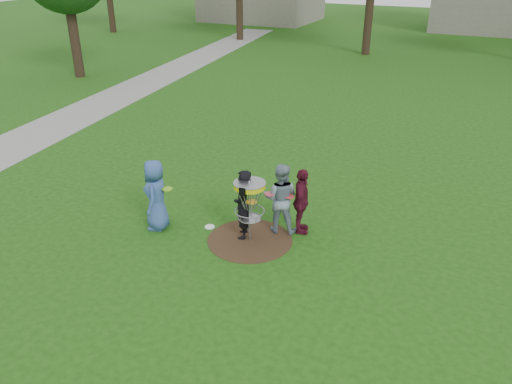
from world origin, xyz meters
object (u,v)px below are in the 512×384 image
at_px(player_blue, 156,195).
at_px(player_black, 243,204).
at_px(disc_golf_basket, 250,197).
at_px(player_grey, 280,198).
at_px(player_maroon, 301,202).

xyz_separation_m(player_blue, player_black, (1.86, 0.46, -0.03)).
bearing_deg(player_blue, player_black, 80.94).
bearing_deg(disc_golf_basket, player_black, 156.09).
bearing_deg(player_black, player_blue, -97.12).
height_order(player_blue, player_grey, player_blue).
relative_size(player_blue, player_maroon, 1.08).
xyz_separation_m(player_grey, player_maroon, (0.42, 0.14, -0.05)).
distance_m(player_blue, player_maroon, 3.11).
bearing_deg(player_black, player_grey, 112.09).
distance_m(player_black, disc_golf_basket, 0.34).
relative_size(player_grey, disc_golf_basket, 1.13).
bearing_deg(player_maroon, disc_golf_basket, 115.43).
xyz_separation_m(player_blue, disc_golf_basket, (2.06, 0.37, 0.23)).
bearing_deg(player_grey, player_blue, 9.55).
height_order(player_black, player_maroon, player_black).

